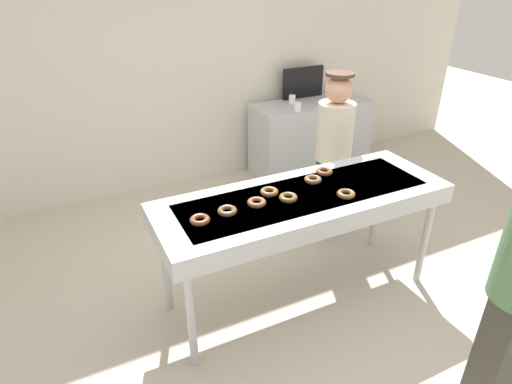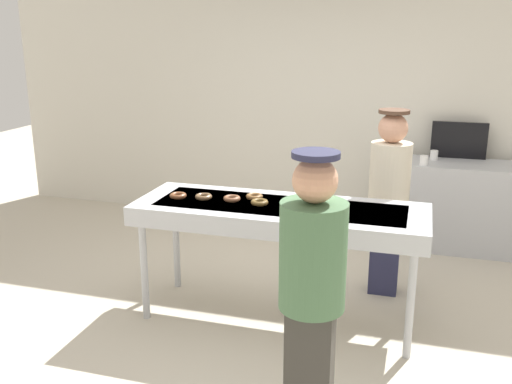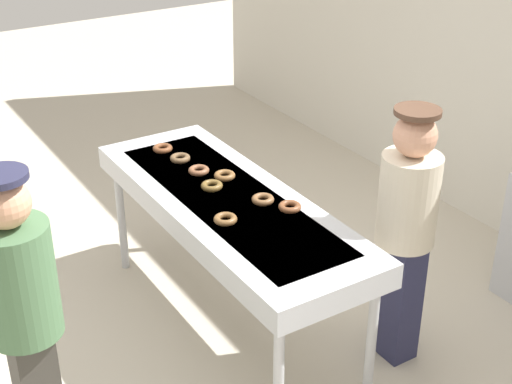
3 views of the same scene
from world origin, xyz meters
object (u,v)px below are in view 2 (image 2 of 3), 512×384
Objects in this scene: customer_waiting at (312,290)px; chocolate_donut_5 at (204,197)px; chocolate_donut_6 at (305,200)px; chocolate_donut_7 at (308,212)px; menu_display at (459,140)px; chocolate_donut_4 at (259,202)px; chocolate_donut_0 at (327,198)px; paper_cup_1 at (424,160)px; worker_baker at (389,192)px; chocolate_donut_1 at (178,196)px; fryer_conveyor at (279,215)px; prep_counter at (454,205)px; paper_cup_0 at (434,155)px; chocolate_donut_2 at (254,197)px; chocolate_donut_3 at (232,198)px.

chocolate_donut_5 is at bearing 123.35° from customer_waiting.
chocolate_donut_6 and chocolate_donut_7 have the same top height.
chocolate_donut_7 is 0.24× the size of menu_display.
chocolate_donut_0 is at bearing 27.71° from chocolate_donut_4.
paper_cup_1 is at bearing 68.55° from chocolate_donut_7.
chocolate_donut_6 is at bearing 48.25° from worker_baker.
chocolate_donut_1 is at bearing -134.88° from paper_cup_1.
paper_cup_1 is at bearing 60.44° from fryer_conveyor.
chocolate_donut_1 is 0.66m from chocolate_donut_4.
worker_baker reaches higher than fryer_conveyor.
fryer_conveyor is 1.48× the size of prep_counter.
paper_cup_1 is (1.83, 1.84, -0.00)m from chocolate_donut_1.
chocolate_donut_7 is at bearing -10.28° from chocolate_donut_5.
chocolate_donut_0 is 0.95m from chocolate_donut_5.
paper_cup_0 is at bearing 63.90° from chocolate_donut_6.
customer_waiting is at bearing -45.08° from chocolate_donut_1.
chocolate_donut_4 is 0.08× the size of customer_waiting.
worker_baker is at bearing -111.34° from menu_display.
menu_display is at bearing 58.84° from fryer_conveyor.
fryer_conveyor is at bearing -119.56° from paper_cup_1.
paper_cup_0 is at bearing -147.19° from menu_display.
paper_cup_0 and paper_cup_1 have the same top height.
chocolate_donut_2 is at bearing 35.77° from worker_baker.
chocolate_donut_5 is 2.72m from paper_cup_0.
chocolate_donut_2 is at bearing -124.21° from paper_cup_0.
chocolate_donut_0 is 2.28m from menu_display.
chocolate_donut_5 is 0.87m from chocolate_donut_7.
paper_cup_0 is (0.36, 1.38, 0.05)m from worker_baker.
fryer_conveyor is at bearing -25.18° from chocolate_donut_2.
fryer_conveyor is 1.04m from worker_baker.
chocolate_donut_1 and chocolate_donut_3 have the same top height.
menu_display reaches higher than fryer_conveyor.
menu_display reaches higher than chocolate_donut_3.
customer_waiting is (-0.25, -2.06, 0.04)m from worker_baker.
chocolate_donut_2 is 2.66m from menu_display.
chocolate_donut_5 is 1.00× the size of chocolate_donut_6.
chocolate_donut_6 is (0.16, 0.14, 0.10)m from fryer_conveyor.
chocolate_donut_2 is 2.10m from paper_cup_1.
menu_display reaches higher than chocolate_donut_5.
chocolate_donut_1 is 1.06m from chocolate_donut_7.
chocolate_donut_1 is 0.08× the size of customer_waiting.
worker_baker is (0.76, 0.71, 0.05)m from fryer_conveyor.
paper_cup_1 reaches higher than chocolate_donut_7.
paper_cup_0 is at bearing 159.37° from prep_counter.
paper_cup_1 is (1.17, 1.83, -0.00)m from chocolate_donut_4.
chocolate_donut_3 is 0.56m from chocolate_donut_6.
chocolate_donut_7 is 2.42m from paper_cup_0.
worker_baker reaches higher than chocolate_donut_5.
worker_baker is (1.56, 0.74, -0.05)m from chocolate_donut_1.
chocolate_donut_0 and chocolate_donut_7 have the same top height.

